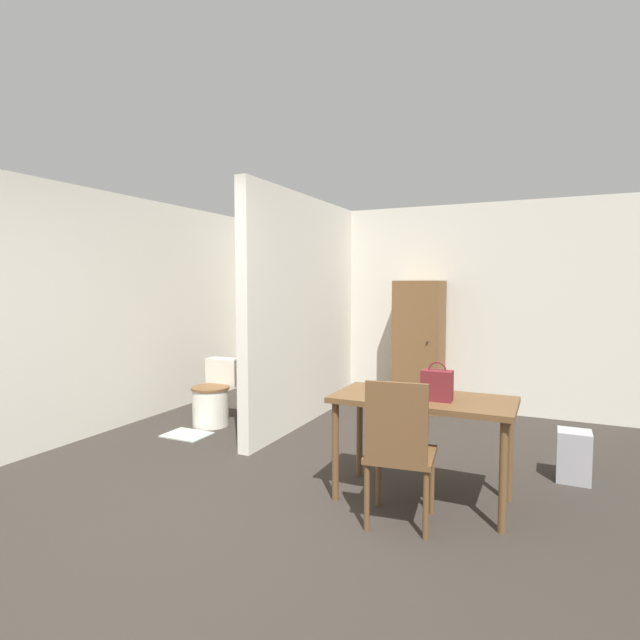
{
  "coord_description": "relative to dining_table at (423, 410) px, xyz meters",
  "views": [
    {
      "loc": [
        1.88,
        -2.2,
        1.55
      ],
      "look_at": [
        0.08,
        1.66,
        1.24
      ],
      "focal_mm": 28.0,
      "sensor_mm": 36.0,
      "label": 1
    }
  ],
  "objects": [
    {
      "name": "dining_table",
      "position": [
        0.0,
        0.0,
        0.0
      ],
      "size": [
        1.25,
        0.61,
        0.75
      ],
      "color": "brown",
      "rests_on": "ground_plane"
    },
    {
      "name": "ground_plane",
      "position": [
        -1.07,
        -1.25,
        -0.66
      ],
      "size": [
        16.0,
        16.0,
        0.0
      ],
      "primitive_type": "plane",
      "color": "#2D2823"
    },
    {
      "name": "wall_left",
      "position": [
        -3.45,
        0.75,
        0.59
      ],
      "size": [
        0.12,
        5.0,
        2.5
      ],
      "color": "beige",
      "rests_on": "ground_plane"
    },
    {
      "name": "bath_mat",
      "position": [
        -2.54,
        0.5,
        -0.66
      ],
      "size": [
        0.45,
        0.34,
        0.01
      ],
      "color": "#99A899",
      "rests_on": "ground_plane"
    },
    {
      "name": "wooden_cabinet",
      "position": [
        -0.65,
        2.51,
        0.13
      ],
      "size": [
        0.56,
        0.46,
        1.58
      ],
      "color": "brown",
      "rests_on": "ground_plane"
    },
    {
      "name": "toilet",
      "position": [
        -2.54,
        0.96,
        -0.36
      ],
      "size": [
        0.41,
        0.56,
        0.7
      ],
      "color": "silver",
      "rests_on": "ground_plane"
    },
    {
      "name": "partition_wall",
      "position": [
        -1.69,
        1.5,
        0.59
      ],
      "size": [
        0.12,
        2.5,
        2.5
      ],
      "color": "beige",
      "rests_on": "ground_plane"
    },
    {
      "name": "wooden_chair",
      "position": [
        -0.04,
        -0.45,
        -0.15
      ],
      "size": [
        0.47,
        0.47,
        0.96
      ],
      "rotation": [
        0.0,
        0.0,
        0.12
      ],
      "color": "brown",
      "rests_on": "ground_plane"
    },
    {
      "name": "handbag",
      "position": [
        0.11,
        -0.06,
        0.2
      ],
      "size": [
        0.21,
        0.12,
        0.27
      ],
      "color": "maroon",
      "rests_on": "dining_table"
    },
    {
      "name": "space_heater",
      "position": [
        1.0,
        0.85,
        -0.46
      ],
      "size": [
        0.24,
        0.23,
        0.4
      ],
      "color": "#9E9EA3",
      "rests_on": "ground_plane"
    },
    {
      "name": "wall_back",
      "position": [
        -1.07,
        2.81,
        0.59
      ],
      "size": [
        5.64,
        0.12,
        2.5
      ],
      "color": "beige",
      "rests_on": "ground_plane"
    }
  ]
}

